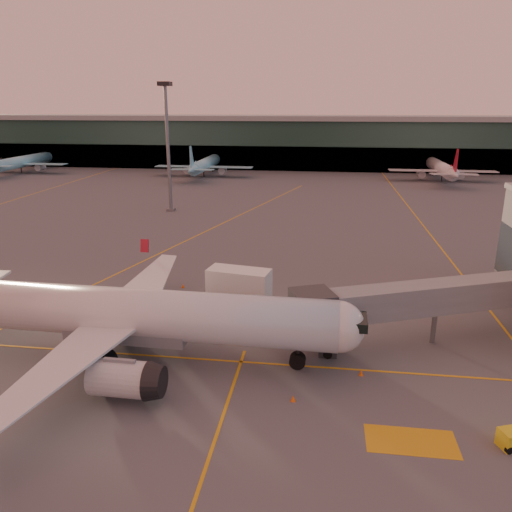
# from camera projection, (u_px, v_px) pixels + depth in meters

# --- Properties ---
(ground) EXTENTS (600.00, 600.00, 0.00)m
(ground) POSITION_uv_depth(u_px,v_px,m) (168.00, 389.00, 39.38)
(ground) COLOR #4C4F54
(ground) RESTS_ON ground
(taxi_markings) EXTENTS (100.12, 173.00, 0.01)m
(taxi_markings) POSITION_uv_depth(u_px,v_px,m) (207.00, 239.00, 82.46)
(taxi_markings) COLOR gold
(taxi_markings) RESTS_ON ground
(terminal) EXTENTS (400.00, 20.00, 17.60)m
(terminal) POSITION_uv_depth(u_px,v_px,m) (292.00, 142.00, 171.09)
(terminal) COLOR #19382D
(terminal) RESTS_ON ground
(mast_west_near) EXTENTS (2.40, 2.40, 25.60)m
(mast_west_near) POSITION_uv_depth(u_px,v_px,m) (168.00, 138.00, 100.12)
(mast_west_near) COLOR slate
(mast_west_near) RESTS_ON ground
(distant_aircraft_row) EXTENTS (225.00, 34.00, 13.00)m
(distant_aircraft_row) POSITION_uv_depth(u_px,v_px,m) (117.00, 174.00, 158.11)
(distant_aircraft_row) COLOR #86D0E1
(distant_aircraft_row) RESTS_ON ground
(main_airplane) EXTENTS (41.53, 37.33, 12.55)m
(main_airplane) POSITION_uv_depth(u_px,v_px,m) (126.00, 315.00, 43.06)
(main_airplane) COLOR silver
(main_airplane) RESTS_ON ground
(jet_bridge) EXTENTS (27.44, 13.52, 6.11)m
(jet_bridge) POSITION_uv_depth(u_px,v_px,m) (451.00, 298.00, 46.22)
(jet_bridge) COLOR slate
(jet_bridge) RESTS_ON ground
(catering_truck) EXTENTS (6.88, 3.97, 5.03)m
(catering_truck) POSITION_uv_depth(u_px,v_px,m) (240.00, 289.00, 52.43)
(catering_truck) COLOR #B83A1A
(catering_truck) RESTS_ON ground
(cone_nose) EXTENTS (0.38, 0.38, 0.48)m
(cone_nose) POSITION_uv_depth(u_px,v_px,m) (361.00, 373.00, 41.27)
(cone_nose) COLOR #F8620D
(cone_nose) RESTS_ON ground
(cone_wing_left) EXTENTS (0.38, 0.38, 0.48)m
(cone_wing_left) POSITION_uv_depth(u_px,v_px,m) (183.00, 286.00, 60.89)
(cone_wing_left) COLOR #F8620D
(cone_wing_left) RESTS_ON ground
(cone_fwd) EXTENTS (0.39, 0.39, 0.49)m
(cone_fwd) POSITION_uv_depth(u_px,v_px,m) (293.00, 398.00, 37.68)
(cone_fwd) COLOR #F8620D
(cone_fwd) RESTS_ON ground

